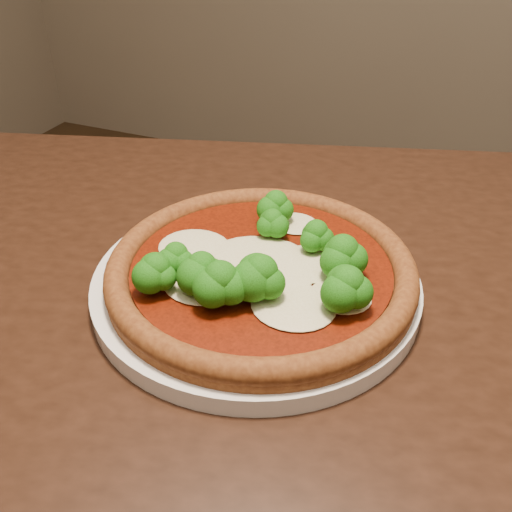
% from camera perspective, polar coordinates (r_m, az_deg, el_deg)
% --- Properties ---
extents(dining_table, '(1.47, 1.17, 0.75)m').
position_cam_1_polar(dining_table, '(0.57, 1.03, -14.52)').
color(dining_table, black).
rests_on(dining_table, floor).
extents(plate, '(0.31, 0.31, 0.02)m').
position_cam_1_polar(plate, '(0.55, 0.00, -2.67)').
color(plate, white).
rests_on(plate, dining_table).
extents(pizza, '(0.29, 0.29, 0.06)m').
position_cam_1_polar(pizza, '(0.53, 0.54, -1.12)').
color(pizza, brown).
rests_on(pizza, plate).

